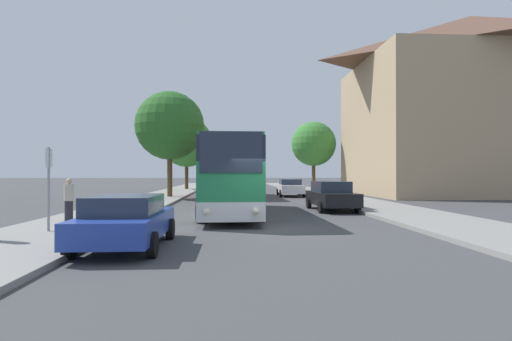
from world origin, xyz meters
TOP-DOWN VIEW (x-y plane):
  - ground_plane at (0.00, 0.00)m, footprint 300.00×300.00m
  - sidewalk_left at (-7.00, 0.00)m, footprint 4.00×120.00m
  - sidewalk_right at (7.00, 0.00)m, footprint 4.00×120.00m
  - building_right_background at (20.90, 21.47)m, footprint 20.41×14.59m
  - bus_front at (-1.36, 5.29)m, footprint 2.84×11.16m
  - bus_middle at (-1.12, 19.34)m, footprint 2.86×10.55m
  - parked_car_left_curb at (-4.06, -3.34)m, footprint 2.11×4.32m
  - parked_car_right_near at (4.06, 6.84)m, footprint 2.15×4.50m
  - parked_car_right_far at (3.76, 19.75)m, footprint 2.21×4.68m
  - bus_stop_sign at (-7.07, -1.09)m, footprint 0.08×0.45m
  - pedestrian_waiting_near at (-7.50, 1.58)m, footprint 0.36×0.36m
  - tree_left_near at (-6.13, 17.70)m, footprint 5.41×5.41m
  - tree_left_far at (-6.49, 32.81)m, footprint 5.86×5.86m
  - tree_right_near at (8.04, 30.56)m, footprint 5.03×5.03m

SIDE VIEW (x-z plane):
  - ground_plane at x=0.00m, z-range 0.00..0.00m
  - sidewalk_left at x=-7.00m, z-range 0.00..0.15m
  - sidewalk_right at x=7.00m, z-range 0.00..0.15m
  - parked_car_left_curb at x=-4.06m, z-range 0.04..1.44m
  - parked_car_right_far at x=3.76m, z-range 0.04..1.51m
  - parked_car_right_near at x=4.06m, z-range 0.02..1.58m
  - pedestrian_waiting_near at x=-7.50m, z-range 0.15..1.80m
  - bus_middle at x=-1.12m, z-range 0.11..3.39m
  - bus_stop_sign at x=-7.07m, z-range 0.47..3.14m
  - bus_front at x=-1.36m, z-range 0.11..3.59m
  - tree_right_near at x=8.04m, z-range 1.46..9.13m
  - tree_left_far at x=-6.49m, z-range 1.41..9.83m
  - tree_left_near at x=-6.13m, z-range 1.58..9.88m
  - building_right_background at x=20.90m, z-range 0.00..16.59m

